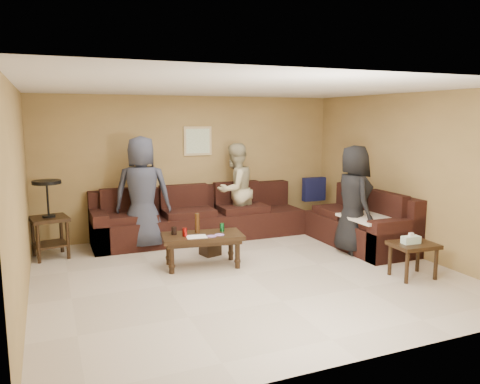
{
  "coord_description": "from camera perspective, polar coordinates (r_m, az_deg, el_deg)",
  "views": [
    {
      "loc": [
        -2.45,
        -5.64,
        2.14
      ],
      "look_at": [
        0.25,
        0.85,
        1.0
      ],
      "focal_mm": 35.0,
      "sensor_mm": 36.0,
      "label": 1
    }
  ],
  "objects": [
    {
      "name": "side_table_right",
      "position": [
        6.68,
        20.34,
        -6.4
      ],
      "size": [
        0.6,
        0.51,
        0.62
      ],
      "rotation": [
        0.0,
        0.0,
        -0.07
      ],
      "color": "black",
      "rests_on": "ground"
    },
    {
      "name": "person_right",
      "position": [
        7.54,
        13.66,
        -0.9
      ],
      "size": [
        0.66,
        0.9,
        1.7
      ],
      "primitive_type": "imported",
      "rotation": [
        0.0,
        0.0,
        1.42
      ],
      "color": "black",
      "rests_on": "ground"
    },
    {
      "name": "room",
      "position": [
        6.17,
        0.9,
        4.78
      ],
      "size": [
        5.6,
        5.5,
        2.5
      ],
      "color": "beige",
      "rests_on": "ground"
    },
    {
      "name": "end_table_left",
      "position": [
        7.65,
        -22.27,
        -2.91
      ],
      "size": [
        0.61,
        0.61,
        1.19
      ],
      "rotation": [
        0.0,
        0.0,
        0.18
      ],
      "color": "black",
      "rests_on": "ground"
    },
    {
      "name": "waste_bin",
      "position": [
        7.34,
        -3.67,
        -6.49
      ],
      "size": [
        0.32,
        0.32,
        0.31
      ],
      "primitive_type": "cube",
      "rotation": [
        0.0,
        0.0,
        0.26
      ],
      "color": "black",
      "rests_on": "ground"
    },
    {
      "name": "sectional_sofa",
      "position": [
        8.07,
        1.88,
        -3.79
      ],
      "size": [
        4.65,
        2.9,
        0.97
      ],
      "color": "black",
      "rests_on": "ground"
    },
    {
      "name": "wall_art",
      "position": [
        8.52,
        -5.18,
        6.21
      ],
      "size": [
        0.52,
        0.04,
        0.52
      ],
      "color": "tan",
      "rests_on": "ground"
    },
    {
      "name": "coffee_table",
      "position": [
        6.74,
        -4.64,
        -5.75
      ],
      "size": [
        1.21,
        0.73,
        0.76
      ],
      "rotation": [
        0.0,
        0.0,
        -0.14
      ],
      "color": "black",
      "rests_on": "ground"
    },
    {
      "name": "person_middle",
      "position": [
        8.4,
        -0.59,
        0.27
      ],
      "size": [
        1.0,
        0.92,
        1.67
      ],
      "primitive_type": "imported",
      "rotation": [
        0.0,
        0.0,
        3.58
      ],
      "color": "#BDB38C",
      "rests_on": "ground"
    },
    {
      "name": "person_left",
      "position": [
        7.69,
        -11.81,
        -0.12
      ],
      "size": [
        1.03,
        0.83,
        1.84
      ],
      "primitive_type": "imported",
      "rotation": [
        0.0,
        0.0,
        2.83
      ],
      "color": "#303343",
      "rests_on": "ground"
    }
  ]
}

